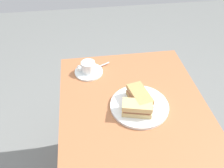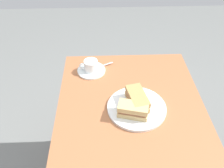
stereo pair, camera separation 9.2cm
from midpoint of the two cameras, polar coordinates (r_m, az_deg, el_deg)
name	(u,v)px [view 1 (the left image)]	position (r m, az deg, el deg)	size (l,w,h in m)	color
dining_table	(136,136)	(1.17, 3.65, -12.44)	(1.06, 0.71, 0.78)	#A2613B
sandwich_plate	(139,106)	(1.13, 4.33, -5.36)	(0.28, 0.28, 0.01)	white
sandwich_front	(139,97)	(1.12, 4.34, -3.28)	(0.16, 0.11, 0.06)	#B0874E
sandwich_back	(137,108)	(1.07, 3.65, -5.95)	(0.10, 0.15, 0.06)	tan
coffee_saucer	(89,72)	(1.34, -7.61, 2.87)	(0.16, 0.16, 0.01)	white
coffee_cup	(88,67)	(1.31, -7.83, 4.12)	(0.08, 0.10, 0.06)	white
spoon	(100,66)	(1.36, -4.94, 4.26)	(0.06, 0.09, 0.01)	silver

